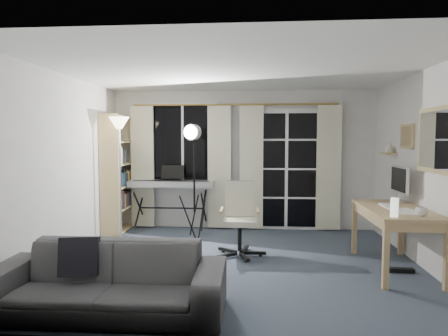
{
  "coord_description": "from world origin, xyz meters",
  "views": [
    {
      "loc": [
        0.22,
        -4.94,
        1.56
      ],
      "look_at": [
        -0.2,
        0.35,
        1.18
      ],
      "focal_mm": 32.0,
      "sensor_mm": 36.0,
      "label": 1
    }
  ],
  "objects_px": {
    "desk": "(395,216)",
    "sofa": "(107,268)",
    "keyboard_piano": "(171,185)",
    "monitor": "(400,181)",
    "torchiere_lamp": "(119,141)",
    "bookshelf": "(116,177)",
    "studio_light": "(193,145)",
    "office_chair": "(240,211)",
    "mug": "(422,211)"
  },
  "relations": [
    {
      "from": "desk",
      "to": "mug",
      "type": "bearing_deg",
      "value": -78.79
    },
    {
      "from": "desk",
      "to": "keyboard_piano",
      "type": "bearing_deg",
      "value": 149.47
    },
    {
      "from": "monitor",
      "to": "mug",
      "type": "xyz_separation_m",
      "value": [
        -0.1,
        -0.95,
        -0.22
      ]
    },
    {
      "from": "desk",
      "to": "sofa",
      "type": "distance_m",
      "value": 3.31
    },
    {
      "from": "office_chair",
      "to": "mug",
      "type": "height_order",
      "value": "office_chair"
    },
    {
      "from": "monitor",
      "to": "sofa",
      "type": "distance_m",
      "value": 3.74
    },
    {
      "from": "studio_light",
      "to": "desk",
      "type": "bearing_deg",
      "value": -8.36
    },
    {
      "from": "bookshelf",
      "to": "desk",
      "type": "distance_m",
      "value": 4.36
    },
    {
      "from": "keyboard_piano",
      "to": "mug",
      "type": "height_order",
      "value": "keyboard_piano"
    },
    {
      "from": "desk",
      "to": "sofa",
      "type": "height_order",
      "value": "sofa"
    },
    {
      "from": "keyboard_piano",
      "to": "desk",
      "type": "bearing_deg",
      "value": -30.95
    },
    {
      "from": "desk",
      "to": "mug",
      "type": "relative_size",
      "value": 11.39
    },
    {
      "from": "keyboard_piano",
      "to": "mug",
      "type": "bearing_deg",
      "value": -36.5
    },
    {
      "from": "monitor",
      "to": "office_chair",
      "type": "bearing_deg",
      "value": 177.74
    },
    {
      "from": "mug",
      "to": "office_chair",
      "type": "bearing_deg",
      "value": 152.43
    },
    {
      "from": "torchiere_lamp",
      "to": "monitor",
      "type": "relative_size",
      "value": 3.54
    },
    {
      "from": "bookshelf",
      "to": "desk",
      "type": "relative_size",
      "value": 1.41
    },
    {
      "from": "keyboard_piano",
      "to": "monitor",
      "type": "xyz_separation_m",
      "value": [
        3.28,
        -1.36,
        0.24
      ]
    },
    {
      "from": "torchiere_lamp",
      "to": "keyboard_piano",
      "type": "bearing_deg",
      "value": 47.65
    },
    {
      "from": "office_chair",
      "to": "desk",
      "type": "bearing_deg",
      "value": -17.65
    },
    {
      "from": "desk",
      "to": "mug",
      "type": "distance_m",
      "value": 0.53
    },
    {
      "from": "torchiere_lamp",
      "to": "studio_light",
      "type": "relative_size",
      "value": 1.04
    },
    {
      "from": "monitor",
      "to": "mug",
      "type": "bearing_deg",
      "value": -95.9
    },
    {
      "from": "torchiere_lamp",
      "to": "office_chair",
      "type": "bearing_deg",
      "value": -17.24
    },
    {
      "from": "office_chair",
      "to": "desk",
      "type": "distance_m",
      "value": 1.94
    },
    {
      "from": "studio_light",
      "to": "sofa",
      "type": "distance_m",
      "value": 2.92
    },
    {
      "from": "torchiere_lamp",
      "to": "studio_light",
      "type": "xyz_separation_m",
      "value": [
        1.1,
        0.16,
        -0.06
      ]
    },
    {
      "from": "keyboard_piano",
      "to": "office_chair",
      "type": "relative_size",
      "value": 1.46
    },
    {
      "from": "bookshelf",
      "to": "desk",
      "type": "xyz_separation_m",
      "value": [
        4.0,
        -1.69,
        -0.28
      ]
    },
    {
      "from": "office_chair",
      "to": "mug",
      "type": "relative_size",
      "value": 8.1
    },
    {
      "from": "monitor",
      "to": "bookshelf",
      "type": "bearing_deg",
      "value": 163.39
    },
    {
      "from": "torchiere_lamp",
      "to": "sofa",
      "type": "distance_m",
      "value": 2.87
    },
    {
      "from": "office_chair",
      "to": "studio_light",
      "type": "bearing_deg",
      "value": 133.85
    },
    {
      "from": "torchiere_lamp",
      "to": "mug",
      "type": "height_order",
      "value": "torchiere_lamp"
    },
    {
      "from": "bookshelf",
      "to": "desk",
      "type": "height_order",
      "value": "bookshelf"
    },
    {
      "from": "torchiere_lamp",
      "to": "studio_light",
      "type": "height_order",
      "value": "torchiere_lamp"
    },
    {
      "from": "bookshelf",
      "to": "studio_light",
      "type": "bearing_deg",
      "value": -18.39
    },
    {
      "from": "studio_light",
      "to": "bookshelf",
      "type": "bearing_deg",
      "value": -179.82
    },
    {
      "from": "bookshelf",
      "to": "sofa",
      "type": "bearing_deg",
      "value": -72.98
    },
    {
      "from": "sofa",
      "to": "studio_light",
      "type": "bearing_deg",
      "value": 81.71
    },
    {
      "from": "keyboard_piano",
      "to": "desk",
      "type": "distance_m",
      "value": 3.58
    },
    {
      "from": "bookshelf",
      "to": "mug",
      "type": "distance_m",
      "value": 4.66
    },
    {
      "from": "torchiere_lamp",
      "to": "desk",
      "type": "relative_size",
      "value": 1.36
    },
    {
      "from": "keyboard_piano",
      "to": "studio_light",
      "type": "height_order",
      "value": "studio_light"
    },
    {
      "from": "studio_light",
      "to": "monitor",
      "type": "xyz_separation_m",
      "value": [
        2.82,
        -0.82,
        -0.44
      ]
    },
    {
      "from": "torchiere_lamp",
      "to": "keyboard_piano",
      "type": "relative_size",
      "value": 1.32
    },
    {
      "from": "keyboard_piano",
      "to": "office_chair",
      "type": "bearing_deg",
      "value": -47.08
    },
    {
      "from": "monitor",
      "to": "mug",
      "type": "height_order",
      "value": "monitor"
    },
    {
      "from": "bookshelf",
      "to": "studio_light",
      "type": "height_order",
      "value": "bookshelf"
    },
    {
      "from": "torchiere_lamp",
      "to": "mug",
      "type": "distance_m",
      "value": 4.21
    }
  ]
}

